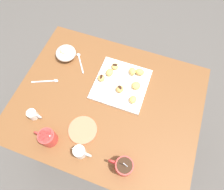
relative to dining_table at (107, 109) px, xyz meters
The scene contains 22 objects.
ground_plane 0.61m from the dining_table, ahead, with size 8.00×8.00×0.00m, color #514C47.
dining_table is the anchor object (origin of this frame).
pastry_plate_square 0.19m from the dining_table, 107.09° to the right, with size 0.31×0.31×0.02m, color white.
coffee_mug_red_left 0.41m from the dining_table, 123.01° to the left, with size 0.13×0.09×0.14m.
coffee_mug_red_right 0.41m from the dining_table, 56.37° to the left, with size 0.12×0.08×0.13m.
cream_pitcher_white 0.36m from the dining_table, 85.95° to the left, with size 0.10×0.06×0.07m.
ice_cream_bowl 0.45m from the dining_table, 30.50° to the right, with size 0.13×0.13×0.09m.
chocolate_sauce_pitcher 0.45m from the dining_table, 32.61° to the left, with size 0.09×0.05×0.06m.
saucer_coral_left 0.25m from the dining_table, 72.82° to the left, with size 0.16×0.16×0.01m, color #E5704C.
loose_spoon_near_saucer 0.36m from the dining_table, 38.32° to the right, with size 0.11×0.13×0.01m.
loose_spoon_by_plate 0.41m from the dining_table, ahead, with size 0.15×0.07×0.01m.
beignet_0 0.28m from the dining_table, 82.11° to the right, with size 0.04×0.05×0.03m, color #DBA351.
chocolate_drizzle_0 0.29m from the dining_table, 82.11° to the right, with size 0.03×0.02×0.01m, color black.
beignet_1 0.21m from the dining_table, 56.06° to the right, with size 0.04×0.04×0.03m, color #DBA351.
chocolate_drizzle_1 0.23m from the dining_table, 56.06° to the right, with size 0.03×0.02×0.01m, color black.
beignet_2 0.29m from the dining_table, 109.64° to the right, with size 0.05×0.04×0.04m, color #DBA351.
beignet_3 0.19m from the dining_table, 119.65° to the right, with size 0.04×0.05×0.04m, color #DBA351.
chocolate_drizzle_3 0.21m from the dining_table, 119.65° to the right, with size 0.03×0.02×0.01m, color black.
beignet_4 0.31m from the dining_table, 117.76° to the right, with size 0.04×0.05×0.04m, color #DBA351.
beignet_5 0.22m from the dining_table, 161.00° to the right, with size 0.04×0.05×0.03m, color #DBA351.
beignet_6 0.25m from the dining_table, 132.85° to the right, with size 0.05×0.05×0.03m, color #DBA351.
beignet_7 0.24m from the dining_table, 74.75° to the right, with size 0.04×0.05×0.03m, color #DBA351.
Camera 1 is at (-0.19, 0.44, 1.80)m, focal length 32.01 mm.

